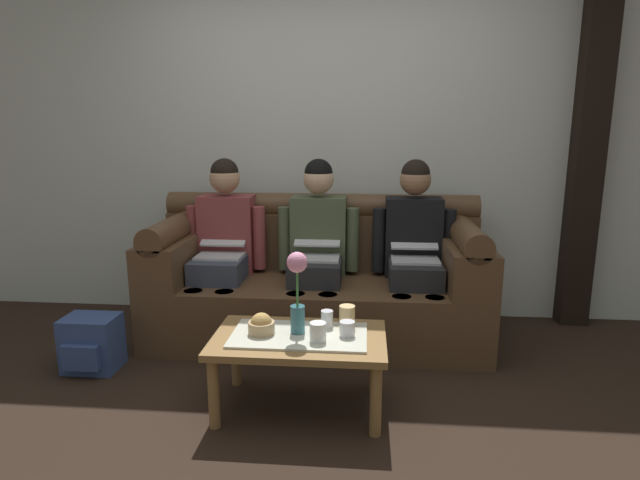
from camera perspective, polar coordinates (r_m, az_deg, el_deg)
name	(u,v)px	position (r m, az deg, el deg)	size (l,w,h in m)	color
ground_plane	(295,425)	(2.73, -2.69, -19.45)	(14.00, 14.00, 0.00)	black
back_wall_patterned	(324,124)	(4.01, 0.42, 12.47)	(6.00, 0.12, 2.90)	silver
timber_pillar	(590,124)	(4.18, 27.27, 11.14)	(0.20, 0.20, 2.90)	black
couch	(317,283)	(3.64, -0.28, -4.73)	(2.23, 0.88, 0.96)	#513823
person_left	(223,241)	(3.68, -10.46, -0.12)	(0.56, 0.67, 1.22)	#383D4C
person_middle	(317,243)	(3.57, -0.29, -0.32)	(0.56, 0.67, 1.22)	#232326
person_right	(414,245)	(3.57, 10.21, -0.51)	(0.56, 0.67, 1.22)	#232326
coffee_table	(299,346)	(2.72, -2.28, -11.42)	(0.88, 0.54, 0.41)	olive
flower_vase	(297,286)	(2.63, -2.48, -5.02)	(0.10, 0.10, 0.42)	#336672
snack_bowl	(261,325)	(2.70, -6.40, -9.21)	(0.13, 0.13, 0.11)	tan
cup_near_left	(327,319)	(2.77, 0.77, -8.56)	(0.06, 0.06, 0.09)	silver
cup_near_right	(347,316)	(2.76, 2.96, -8.31)	(0.08, 0.08, 0.12)	#DBB77A
cup_far_center	(347,329)	(2.66, 2.98, -9.60)	(0.08, 0.08, 0.08)	silver
cup_far_left	(318,332)	(2.59, -0.23, -9.96)	(0.08, 0.08, 0.09)	white
backpack_left	(91,344)	(3.47, -23.61, -10.31)	(0.31, 0.28, 0.33)	#33477A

